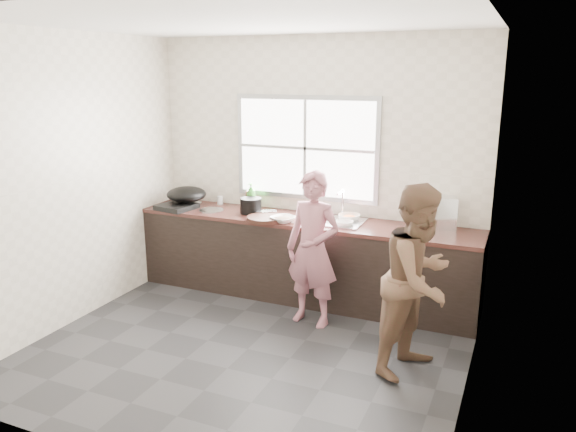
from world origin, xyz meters
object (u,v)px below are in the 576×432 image
at_px(black_pot, 251,206).
at_px(woman, 313,254).
at_px(wok, 187,194).
at_px(person_side, 419,280).
at_px(bottle_brown_tall, 249,201).
at_px(bowl_held, 345,223).
at_px(pot_lid_right, 211,210).
at_px(bottle_green, 251,196).
at_px(bottle_brown_short, 247,200).
at_px(cutting_board, 266,218).
at_px(pot_lid_left, 191,203).
at_px(bowl_crabs, 349,218).
at_px(plate_food, 250,209).
at_px(burner, 177,207).
at_px(glass_jar, 220,200).
at_px(bowl_mince, 283,219).
at_px(dish_rack, 434,211).

bearing_deg(black_pot, woman, -30.42).
xyz_separation_m(woman, wok, (-1.72, 0.52, 0.32)).
distance_m(person_side, bottle_brown_tall, 2.39).
xyz_separation_m(bowl_held, pot_lid_right, (-1.53, 0.02, -0.03)).
xyz_separation_m(person_side, wok, (-2.79, 1.00, 0.24)).
height_order(person_side, bottle_green, person_side).
distance_m(woman, bottle_brown_short, 1.37).
bearing_deg(wok, pot_lid_right, -9.55).
height_order(woman, cutting_board, woman).
bearing_deg(pot_lid_left, bowl_crabs, -0.90).
height_order(woman, plate_food, woman).
xyz_separation_m(cutting_board, bottle_brown_short, (-0.44, 0.44, 0.06)).
bearing_deg(pot_lid_left, burner, -88.71).
relative_size(bowl_crabs, glass_jar, 1.92).
bearing_deg(bowl_mince, person_side, -28.44).
xyz_separation_m(bottle_brown_short, pot_lid_right, (-0.27, -0.32, -0.07)).
distance_m(bottle_brown_short, pot_lid_left, 0.69).
relative_size(woman, bottle_brown_tall, 6.90).
bearing_deg(bottle_brown_short, pot_lid_left, -170.81).
xyz_separation_m(glass_jar, dish_rack, (2.40, 0.00, 0.11)).
xyz_separation_m(bowl_mince, burner, (-1.30, 0.04, -0.00)).
distance_m(bottle_brown_tall, pot_lid_right, 0.42).
distance_m(bowl_held, bottle_brown_tall, 1.20).
xyz_separation_m(bottle_brown_tall, glass_jar, (-0.43, 0.11, -0.05)).
bearing_deg(bottle_brown_short, cutting_board, -45.11).
height_order(glass_jar, burner, glass_jar).
relative_size(plate_food, bottle_green, 0.70).
relative_size(cutting_board, bowl_held, 1.77).
relative_size(bowl_mince, pot_lid_left, 0.97).
height_order(person_side, bottle_brown_tall, person_side).
distance_m(cutting_board, bottle_brown_tall, 0.49).
distance_m(bottle_brown_short, pot_lid_right, 0.43).
height_order(black_pot, dish_rack, dish_rack).
bearing_deg(glass_jar, dish_rack, 0.00).
distance_m(bowl_mince, glass_jar, 1.08).
distance_m(woman, cutting_board, 0.76).
xyz_separation_m(bowl_mince, bottle_brown_tall, (-0.56, 0.33, 0.07)).
height_order(bowl_held, burner, bowl_held).
bearing_deg(bottle_brown_short, glass_jar, 180.00).
relative_size(black_pot, pot_lid_left, 0.94).
height_order(woman, bowl_held, woman).
height_order(wok, pot_lid_right, wok).
xyz_separation_m(bottle_brown_tall, dish_rack, (1.97, 0.11, 0.06)).
bearing_deg(cutting_board, woman, -27.74).
distance_m(person_side, black_pot, 2.25).
distance_m(person_side, bowl_held, 1.30).
xyz_separation_m(woman, bottle_green, (-1.00, 0.70, 0.32)).
height_order(plate_food, glass_jar, glass_jar).
relative_size(bowl_mince, bottle_green, 0.80).
bearing_deg(black_pot, pot_lid_left, 171.13).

